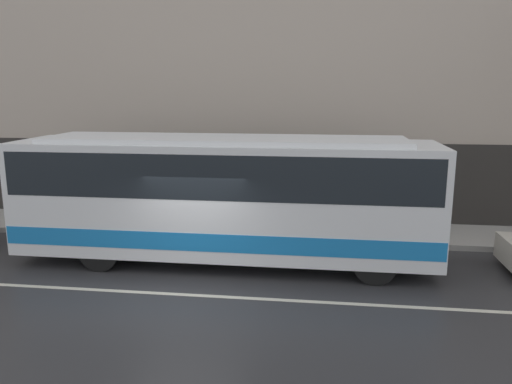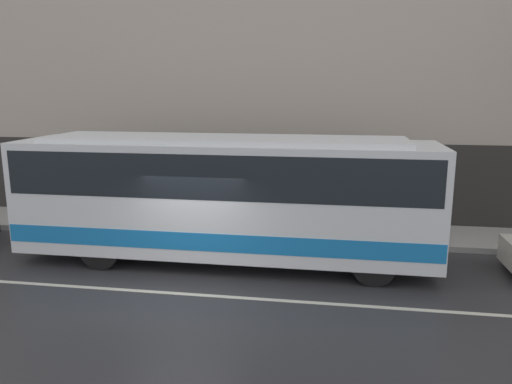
# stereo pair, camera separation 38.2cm
# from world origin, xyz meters

# --- Properties ---
(ground_plane) EXTENTS (60.00, 60.00, 0.00)m
(ground_plane) POSITION_xyz_m (0.00, 0.00, 0.00)
(ground_plane) COLOR #2D2D30
(sidewalk) EXTENTS (60.00, 2.37, 0.17)m
(sidewalk) POSITION_xyz_m (0.00, 5.18, 0.08)
(sidewalk) COLOR #A09E99
(sidewalk) RESTS_ON ground_plane
(building_facade) EXTENTS (60.00, 0.35, 12.02)m
(building_facade) POSITION_xyz_m (0.00, 6.51, 5.80)
(building_facade) COLOR #B7A899
(building_facade) RESTS_ON ground_plane
(lane_stripe) EXTENTS (54.00, 0.14, 0.01)m
(lane_stripe) POSITION_xyz_m (0.00, 0.00, 0.00)
(lane_stripe) COLOR beige
(lane_stripe) RESTS_ON ground_plane
(transit_bus) EXTENTS (10.86, 2.49, 3.34)m
(transit_bus) POSITION_xyz_m (0.49, 2.29, 1.88)
(transit_bus) COLOR white
(transit_bus) RESTS_ON ground_plane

